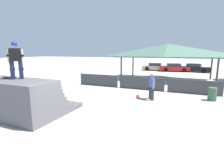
{
  "coord_description": "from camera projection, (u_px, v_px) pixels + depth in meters",
  "views": [
    {
      "loc": [
        3.96,
        -6.01,
        3.11
      ],
      "look_at": [
        -0.53,
        4.42,
        0.99
      ],
      "focal_mm": 28.0,
      "sensor_mm": 36.0,
      "label": 1
    }
  ],
  "objects": [
    {
      "name": "skater_on_deck",
      "position": [
        15.0,
        58.0,
        8.2
      ],
      "size": [
        0.68,
        0.61,
        1.77
      ],
      "rotation": [
        0.0,
        0.0,
        0.69
      ],
      "color": "#1E2347",
      "rests_on": "quarter_pipe_ramp"
    },
    {
      "name": "ground_plane",
      "position": [
        83.0,
        125.0,
        7.53
      ],
      "size": [
        160.0,
        160.0,
        0.0
      ],
      "primitive_type": "plane",
      "color": "#ADA8A0"
    },
    {
      "name": "parked_car_black",
      "position": [
        194.0,
        68.0,
        26.79
      ],
      "size": [
        4.57,
        2.28,
        1.27
      ],
      "rotation": [
        0.0,
        0.0,
        -0.14
      ],
      "color": "black",
      "rests_on": "ground"
    },
    {
      "name": "skateboard_on_deck",
      "position": [
        9.0,
        77.0,
        8.55
      ],
      "size": [
        0.83,
        0.2,
        0.09
      ],
      "rotation": [
        0.0,
        0.0,
        0.01
      ],
      "color": "green",
      "rests_on": "quarter_pipe_ramp"
    },
    {
      "name": "parked_car_red",
      "position": [
        174.0,
        68.0,
        27.52
      ],
      "size": [
        4.66,
        2.59,
        1.27
      ],
      "rotation": [
        0.0,
        0.0,
        0.2
      ],
      "color": "red",
      "rests_on": "ground"
    },
    {
      "name": "skateboard_on_ground",
      "position": [
        138.0,
        96.0,
        12.06
      ],
      "size": [
        0.42,
        0.82,
        0.09
      ],
      "rotation": [
        0.0,
        0.0,
        5.0
      ],
      "color": "green",
      "rests_on": "ground"
    },
    {
      "name": "bystander_walking",
      "position": [
        152.0,
        85.0,
        11.31
      ],
      "size": [
        0.45,
        0.65,
        1.73
      ],
      "rotation": [
        0.0,
        0.0,
        2.1
      ],
      "color": "#2D2D33",
      "rests_on": "ground"
    },
    {
      "name": "quarter_pipe_ramp",
      "position": [
        17.0,
        99.0,
        8.72
      ],
      "size": [
        4.7,
        3.59,
        1.81
      ],
      "color": "#565459",
      "rests_on": "ground"
    },
    {
      "name": "trash_bin",
      "position": [
        212.0,
        94.0,
        11.17
      ],
      "size": [
        0.52,
        0.52,
        0.85
      ],
      "primitive_type": "cylinder",
      "color": "#385B3D",
      "rests_on": "ground"
    },
    {
      "name": "barrier_fence",
      "position": [
        141.0,
        83.0,
        14.43
      ],
      "size": [
        11.7,
        0.12,
        1.05
      ],
      "color": "#3D3D42",
      "rests_on": "ground"
    },
    {
      "name": "parked_car_tan",
      "position": [
        156.0,
        67.0,
        28.88
      ],
      "size": [
        4.22,
        1.91,
        1.27
      ],
      "rotation": [
        0.0,
        0.0,
        0.04
      ],
      "color": "tan",
      "rests_on": "ground"
    },
    {
      "name": "pavilion_shelter",
      "position": [
        168.0,
        51.0,
        18.83
      ],
      "size": [
        10.65,
        5.26,
        3.94
      ],
      "color": "#2D2D33",
      "rests_on": "ground"
    }
  ]
}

